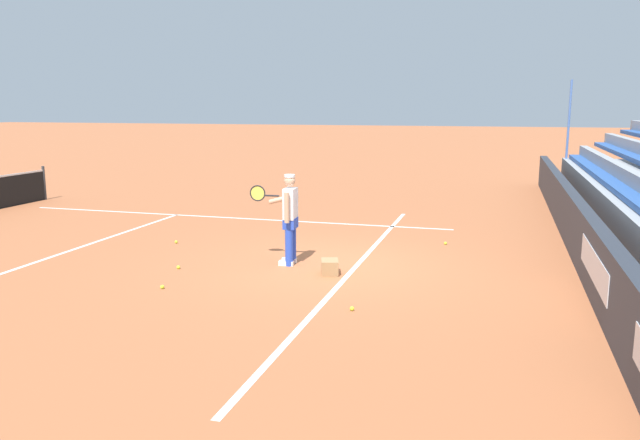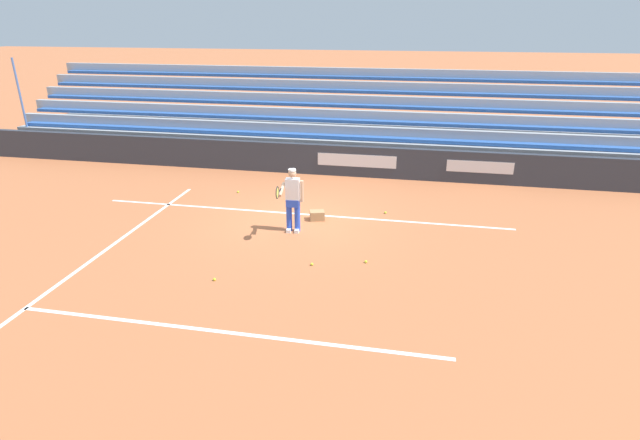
% 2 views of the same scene
% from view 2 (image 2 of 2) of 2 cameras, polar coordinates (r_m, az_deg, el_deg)
% --- Properties ---
extents(ground_plane, '(160.00, 160.00, 0.00)m').
position_cam_2_polar(ground_plane, '(14.07, -2.86, -0.03)').
color(ground_plane, '#B7663D').
extents(court_baseline_white, '(12.00, 0.10, 0.01)m').
position_cam_2_polar(court_baseline_white, '(14.52, -2.39, 0.71)').
color(court_baseline_white, white).
rests_on(court_baseline_white, ground).
extents(court_sideline_white, '(0.10, 12.00, 0.01)m').
position_cam_2_polar(court_sideline_white, '(12.49, -26.28, -5.43)').
color(court_sideline_white, white).
rests_on(court_sideline_white, ground).
extents(court_service_line_white, '(8.22, 0.10, 0.01)m').
position_cam_2_polar(court_service_line_white, '(9.44, -11.03, -12.43)').
color(court_service_line_white, white).
rests_on(court_service_line_white, ground).
extents(back_wall_sponsor_board, '(27.65, 0.25, 1.10)m').
position_cam_2_polar(back_wall_sponsor_board, '(18.12, 0.60, 6.92)').
color(back_wall_sponsor_board, '#2D333D').
rests_on(back_wall_sponsor_board, ground).
extents(bleacher_stand, '(26.27, 4.00, 3.85)m').
position_cam_2_polar(bleacher_stand, '(20.58, 1.94, 9.45)').
color(bleacher_stand, '#9EA3A8').
rests_on(bleacher_stand, ground).
extents(tennis_player, '(0.58, 1.01, 1.71)m').
position_cam_2_polar(tennis_player, '(13.04, -3.17, 2.34)').
color(tennis_player, blue).
rests_on(tennis_player, ground).
extents(ball_box_cardboard, '(0.47, 0.40, 0.26)m').
position_cam_2_polar(ball_box_cardboard, '(14.05, -0.33, 0.53)').
color(ball_box_cardboard, '#A87F51').
rests_on(ball_box_cardboard, ground).
extents(tennis_ball_by_box, '(0.07, 0.07, 0.07)m').
position_cam_2_polar(tennis_ball_by_box, '(14.65, 7.48, 0.85)').
color(tennis_ball_by_box, '#CCE533').
rests_on(tennis_ball_by_box, ground).
extents(tennis_ball_far_left, '(0.07, 0.07, 0.07)m').
position_cam_2_polar(tennis_ball_far_left, '(11.53, -0.93, -5.06)').
color(tennis_ball_far_left, '#CCE533').
rests_on(tennis_ball_far_left, ground).
extents(tennis_ball_midcourt, '(0.07, 0.07, 0.07)m').
position_cam_2_polar(tennis_ball_midcourt, '(16.49, -9.34, 3.19)').
color(tennis_ball_midcourt, '#CCE533').
rests_on(tennis_ball_midcourt, ground).
extents(tennis_ball_toward_net, '(0.07, 0.07, 0.07)m').
position_cam_2_polar(tennis_ball_toward_net, '(11.13, -11.97, -6.64)').
color(tennis_ball_toward_net, '#CCE533').
rests_on(tennis_ball_toward_net, ground).
extents(tennis_ball_far_right, '(0.07, 0.07, 0.07)m').
position_cam_2_polar(tennis_ball_far_right, '(11.69, 5.26, -4.76)').
color(tennis_ball_far_right, '#CCE533').
rests_on(tennis_ball_far_right, ground).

